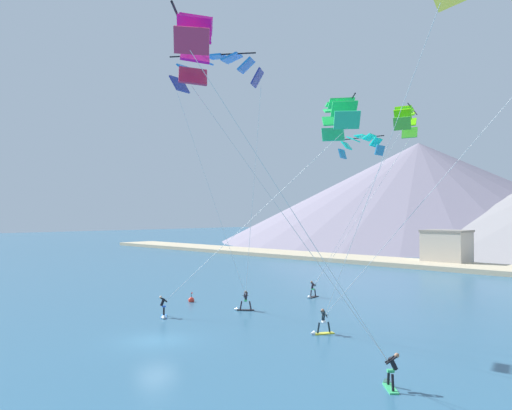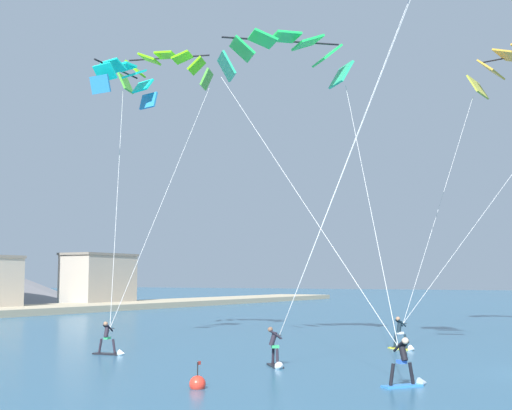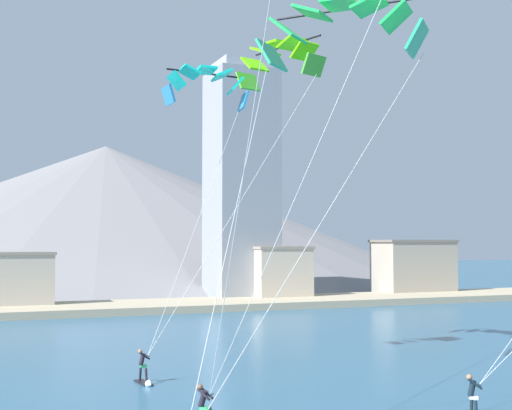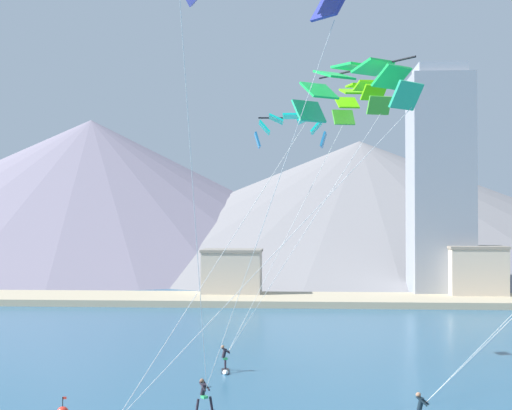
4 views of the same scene
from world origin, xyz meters
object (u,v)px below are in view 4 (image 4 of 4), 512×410
Objects in this scene: parafoil_kite_mid_center at (359,99)px; parafoil_kite_distant_high_outer at (290,127)px; kitesurfer_near_lead at (200,404)px; kitesurfer_mid_center at (225,365)px; parafoil_kite_near_trail at (353,85)px.

parafoil_kite_mid_center is 4.80m from parafoil_kite_distant_high_outer.
kitesurfer_near_lead reaches higher than kitesurfer_mid_center.
parafoil_kite_mid_center is at bearing 5.78° from parafoil_kite_distant_high_outer.
parafoil_kite_distant_high_outer is at bearing 111.04° from parafoil_kite_near_trail.
parafoil_kite_distant_high_outer is at bearing 71.30° from kitesurfer_near_lead.
kitesurfer_mid_center is (0.21, 9.21, -0.04)m from kitesurfer_near_lead.
parafoil_kite_distant_high_outer reaches higher than kitesurfer_near_lead.
parafoil_kite_near_trail is 9.34m from parafoil_kite_distant_high_outer.
parafoil_kite_near_trail is at bearing 24.56° from kitesurfer_near_lead.
parafoil_kite_distant_high_outer reaches higher than kitesurfer_mid_center.
parafoil_kite_mid_center reaches higher than kitesurfer_near_lead.
kitesurfer_near_lead is at bearing -155.44° from parafoil_kite_near_trail.
parafoil_kite_mid_center is (8.49, 12.49, 16.37)m from kitesurfer_near_lead.
kitesurfer_near_lead is 19.33m from parafoil_kite_distant_high_outer.
kitesurfer_near_lead is 9.21m from kitesurfer_mid_center.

